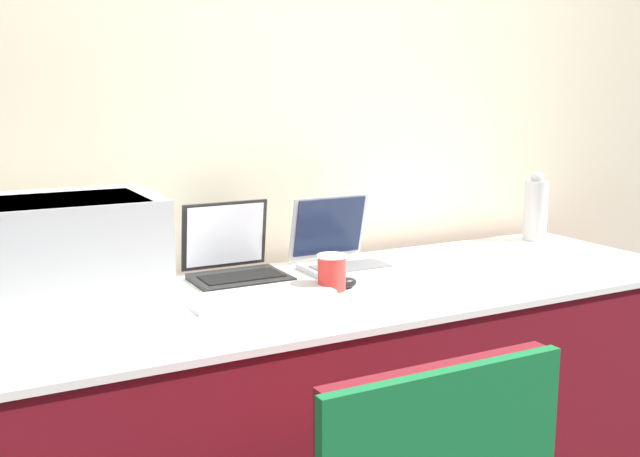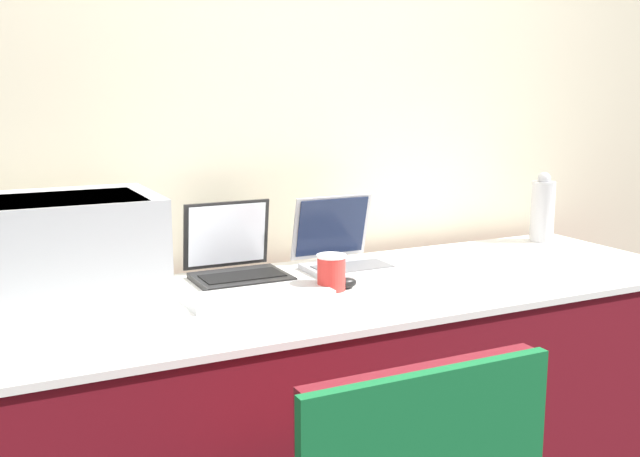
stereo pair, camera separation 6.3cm
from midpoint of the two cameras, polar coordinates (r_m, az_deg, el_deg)
name	(u,v)px [view 1 (the left image)]	position (r m, az deg, el deg)	size (l,w,h in m)	color
wall_back	(279,95)	(2.66, -3.80, 10.11)	(8.00, 0.05, 2.60)	beige
table	(349,398)	(2.41, 1.43, -12.77)	(2.32, 0.77, 0.73)	maroon
printer	(67,250)	(2.12, -19.54, -1.58)	(0.48, 0.39, 0.31)	#B2B7BC
laptop_left	(235,262)	(2.39, -7.28, -2.56)	(0.29, 0.26, 0.24)	black
laptop_right	(342,253)	(2.51, 0.94, -1.86)	(0.28, 0.29, 0.24)	#B7B7BC
external_keyboard	(260,296)	(2.15, -5.45, -5.17)	(0.42, 0.16, 0.02)	silver
coffee_cup	(332,272)	(2.24, 0.09, -3.35)	(0.09, 0.09, 0.11)	red
mouse	(345,283)	(2.26, 1.14, -4.18)	(0.08, 0.04, 0.03)	black
metal_pitcher	(536,208)	(3.08, 15.55, 1.48)	(0.09, 0.09, 0.27)	silver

